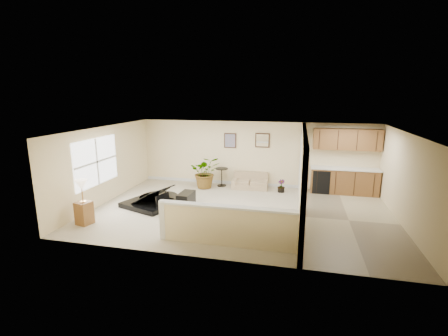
% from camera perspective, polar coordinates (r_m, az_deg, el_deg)
% --- Properties ---
extents(floor, '(9.00, 9.00, 0.00)m').
position_cam_1_polar(floor, '(10.01, 2.82, -7.67)').
color(floor, '#BDAC93').
rests_on(floor, ground).
extents(back_wall, '(9.00, 0.04, 2.50)m').
position_cam_1_polar(back_wall, '(12.55, 5.36, 2.44)').
color(back_wall, beige).
rests_on(back_wall, floor).
extents(front_wall, '(9.00, 0.04, 2.50)m').
position_cam_1_polar(front_wall, '(6.83, -1.65, -6.46)').
color(front_wall, beige).
rests_on(front_wall, floor).
extents(left_wall, '(0.04, 6.00, 2.50)m').
position_cam_1_polar(left_wall, '(11.32, -20.12, 0.56)').
color(left_wall, beige).
rests_on(left_wall, floor).
extents(right_wall, '(0.04, 6.00, 2.50)m').
position_cam_1_polar(right_wall, '(9.92, 29.43, -2.00)').
color(right_wall, beige).
rests_on(right_wall, floor).
extents(ceiling, '(9.00, 6.00, 0.04)m').
position_cam_1_polar(ceiling, '(9.43, 2.98, 6.71)').
color(ceiling, silver).
rests_on(ceiling, back_wall).
extents(kitchen_vinyl, '(2.70, 6.00, 0.01)m').
position_cam_1_polar(kitchen_vinyl, '(9.98, 21.10, -8.59)').
color(kitchen_vinyl, tan).
rests_on(kitchen_vinyl, floor).
extents(interior_partition, '(0.18, 5.99, 2.50)m').
position_cam_1_polar(interior_partition, '(9.76, 13.63, -1.08)').
color(interior_partition, beige).
rests_on(interior_partition, floor).
extents(pony_half_wall, '(3.42, 0.22, 1.00)m').
position_cam_1_polar(pony_half_wall, '(7.71, 0.28, -9.96)').
color(pony_half_wall, beige).
rests_on(pony_half_wall, floor).
extents(left_window, '(0.05, 2.15, 1.45)m').
position_cam_1_polar(left_window, '(10.87, -21.56, 1.04)').
color(left_window, white).
rests_on(left_window, left_wall).
extents(wall_art_left, '(0.48, 0.04, 0.58)m').
position_cam_1_polar(wall_art_left, '(12.60, 1.09, 4.84)').
color(wall_art_left, '#362113').
rests_on(wall_art_left, back_wall).
extents(wall_mirror, '(0.55, 0.04, 0.55)m').
position_cam_1_polar(wall_mirror, '(12.39, 6.77, 4.85)').
color(wall_mirror, '#362113').
rests_on(wall_mirror, back_wall).
extents(kitchen_cabinets, '(2.36, 0.65, 2.33)m').
position_cam_1_polar(kitchen_cabinets, '(12.34, 19.97, -0.26)').
color(kitchen_cabinets, brown).
rests_on(kitchen_cabinets, floor).
extents(piano, '(2.10, 2.07, 1.43)m').
position_cam_1_polar(piano, '(10.69, -12.88, -3.28)').
color(piano, black).
rests_on(piano, floor).
extents(piano_bench, '(0.41, 0.76, 0.50)m').
position_cam_1_polar(piano_bench, '(10.32, -6.67, -5.65)').
color(piano_bench, black).
rests_on(piano_bench, floor).
extents(loveseat, '(1.37, 0.82, 0.76)m').
position_cam_1_polar(loveseat, '(12.42, 4.63, -2.20)').
color(loveseat, tan).
rests_on(loveseat, floor).
extents(accent_table, '(0.49, 0.49, 0.71)m').
position_cam_1_polar(accent_table, '(12.60, -0.40, -1.17)').
color(accent_table, black).
rests_on(accent_table, floor).
extents(palm_plant, '(1.36, 1.27, 1.23)m').
position_cam_1_polar(palm_plant, '(12.34, -3.26, -0.77)').
color(palm_plant, black).
rests_on(palm_plant, floor).
extents(small_plant, '(0.35, 0.35, 0.47)m').
position_cam_1_polar(small_plant, '(12.04, 10.01, -3.28)').
color(small_plant, black).
rests_on(small_plant, floor).
extents(lamp_stand, '(0.44, 0.44, 1.26)m').
position_cam_1_polar(lamp_stand, '(9.72, -23.48, -6.07)').
color(lamp_stand, brown).
rests_on(lamp_stand, floor).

